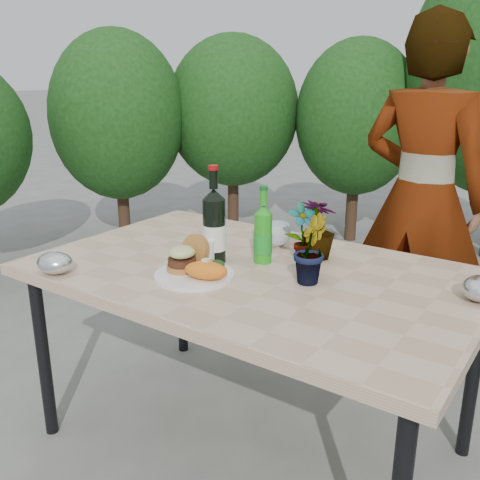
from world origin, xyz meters
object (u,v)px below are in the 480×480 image
Objects in this scene: dinner_plate at (194,275)px; wine_bottle at (214,227)px; person at (422,198)px; patio_table at (252,283)px.

wine_bottle is at bearing 103.95° from dinner_plate.
dinner_plate is 0.77× the size of wine_bottle.
dinner_plate is 0.16× the size of person.
dinner_plate is 1.30m from person.
wine_bottle reaches higher than dinner_plate.
patio_table is 0.25m from wine_bottle.
patio_table is 0.23m from dinner_plate.
person reaches higher than dinner_plate.
person is (0.45, 1.06, -0.03)m from wine_bottle.
dinner_plate reaches higher than patio_table.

